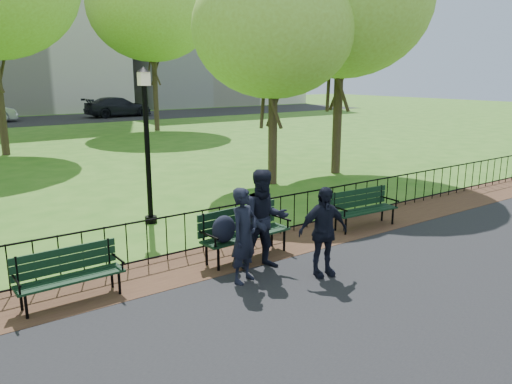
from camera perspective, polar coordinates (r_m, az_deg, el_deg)
ground at (r=8.87m, az=1.61°, el=-10.26°), size 120.00×120.00×0.00m
asphalt_path at (r=6.79m, az=20.19°, el=-19.05°), size 60.00×9.20×0.01m
dirt_strip at (r=10.01m, az=-3.61°, el=-7.36°), size 60.00×1.60×0.01m
iron_fence at (r=10.26m, az=-5.13°, el=-4.00°), size 24.06×0.06×1.00m
apartment_east at (r=63.20m, az=-6.21°, el=21.00°), size 20.00×15.00×24.00m
park_bench_main at (r=9.54m, az=-2.54°, el=-4.13°), size 1.95×0.74×1.08m
park_bench_left_a at (r=8.52m, az=-20.66°, el=-8.29°), size 1.66×0.55×0.93m
park_bench_right_a at (r=11.99m, az=12.06°, el=-1.39°), size 1.75×0.64×0.97m
lamppost at (r=12.06m, az=-12.36°, el=5.78°), size 0.33×0.33×3.71m
tree_near_e at (r=16.24m, az=2.01°, el=18.18°), size 5.08×5.08×7.08m
tree_mid_e at (r=18.40m, az=9.78°, el=20.79°), size 6.18×6.18×8.62m
tree_far_e at (r=32.90m, az=-11.84°, el=20.09°), size 7.79×7.79×10.86m
person_left at (r=8.59m, az=-1.37°, el=-4.99°), size 0.71×0.59×1.68m
person_mid at (r=9.14m, az=0.99°, el=-3.19°), size 1.01×0.72×1.87m
person_right at (r=8.94m, az=7.67°, el=-4.51°), size 1.02×0.60×1.63m
sedan_dark at (r=44.06m, az=-15.47°, el=9.36°), size 5.72×2.62×1.62m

